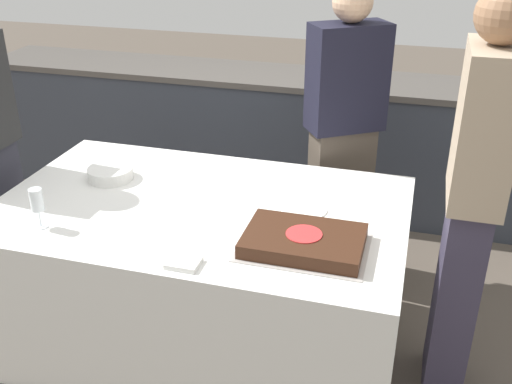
% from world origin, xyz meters
% --- Properties ---
extents(ground_plane, '(14.00, 14.00, 0.00)m').
position_xyz_m(ground_plane, '(0.00, 0.00, 0.00)').
color(ground_plane, brown).
extents(back_counter, '(4.40, 0.58, 0.92)m').
position_xyz_m(back_counter, '(0.00, 1.64, 0.46)').
color(back_counter, '#333842').
rests_on(back_counter, ground_plane).
extents(dining_table, '(1.84, 1.14, 0.75)m').
position_xyz_m(dining_table, '(0.00, 0.00, 0.38)').
color(dining_table, silver).
rests_on(dining_table, ground_plane).
extents(cake, '(0.51, 0.36, 0.07)m').
position_xyz_m(cake, '(0.53, -0.23, 0.78)').
color(cake, '#B7B2AD').
rests_on(cake, dining_table).
extents(plate_stack, '(0.22, 0.22, 0.06)m').
position_xyz_m(plate_stack, '(-0.52, 0.14, 0.78)').
color(plate_stack, white).
rests_on(plate_stack, dining_table).
extents(wine_glass, '(0.06, 0.06, 0.18)m').
position_xyz_m(wine_glass, '(-0.57, -0.37, 0.87)').
color(wine_glass, white).
rests_on(wine_glass, dining_table).
extents(side_plate_near_cake, '(0.21, 0.21, 0.00)m').
position_xyz_m(side_plate_near_cake, '(0.46, 0.08, 0.76)').
color(side_plate_near_cake, white).
rests_on(side_plate_near_cake, dining_table).
extents(utensil_pile, '(0.12, 0.10, 0.02)m').
position_xyz_m(utensil_pile, '(0.12, -0.48, 0.76)').
color(utensil_pile, white).
rests_on(utensil_pile, dining_table).
extents(person_cutting_cake, '(0.44, 0.38, 1.64)m').
position_xyz_m(person_cutting_cake, '(0.53, 0.79, 0.85)').
color(person_cutting_cake, '#4C4238').
rests_on(person_cutting_cake, ground_plane).
extents(person_seated_right, '(0.21, 0.38, 1.75)m').
position_xyz_m(person_seated_right, '(1.14, 0.00, 0.91)').
color(person_seated_right, '#383347').
rests_on(person_seated_right, ground_plane).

